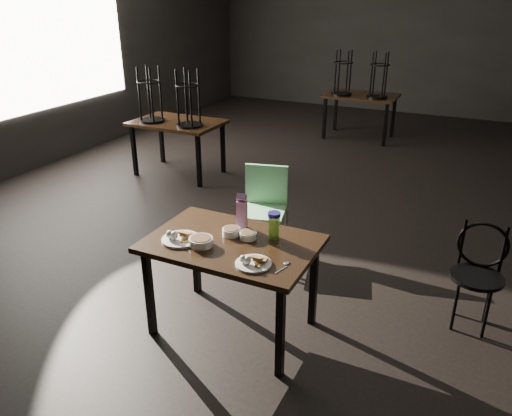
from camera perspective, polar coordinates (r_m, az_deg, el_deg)
The scene contains 13 objects.
main_table at distance 3.59m, azimuth -2.77°, elevation -4.93°, with size 1.20×0.80×0.75m.
plate_left at distance 3.59m, azimuth -8.65°, elevation -3.33°, with size 0.27×0.27×0.09m.
plate_right at distance 3.25m, azimuth -0.37°, elevation -6.18°, with size 0.24×0.24×0.08m.
bowl_near at distance 3.63m, azimuth -2.85°, elevation -2.68°, with size 0.13×0.13×0.05m.
bowl_far at distance 3.58m, azimuth -0.91°, elevation -3.10°, with size 0.12×0.12×0.05m.
bowl_big at distance 3.50m, azimuth -6.32°, elevation -3.81°, with size 0.17×0.17×0.06m.
juice_carton at distance 3.68m, azimuth -1.62°, elevation -0.52°, with size 0.08×0.08×0.28m.
water_bottle at distance 3.55m, azimuth 2.07°, elevation -1.98°, with size 0.11×0.11×0.20m.
spoon at distance 3.27m, azimuth 3.43°, elevation -6.38°, with size 0.05×0.19×0.01m.
bentwood_chair at distance 4.11m, azimuth 24.08°, elevation -6.22°, with size 0.39×0.39×0.81m.
school_chair at distance 4.71m, azimuth 0.93°, elevation 0.47°, with size 0.49×0.49×0.88m.
bg_table_left at distance 6.91m, azimuth -9.19°, elevation 9.70°, with size 1.20×0.80×1.48m.
bg_table_far at distance 8.82m, azimuth 11.86°, elevation 12.53°, with size 1.20×0.80×1.48m.
Camera 1 is at (0.87, -4.81, 2.39)m, focal length 35.00 mm.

